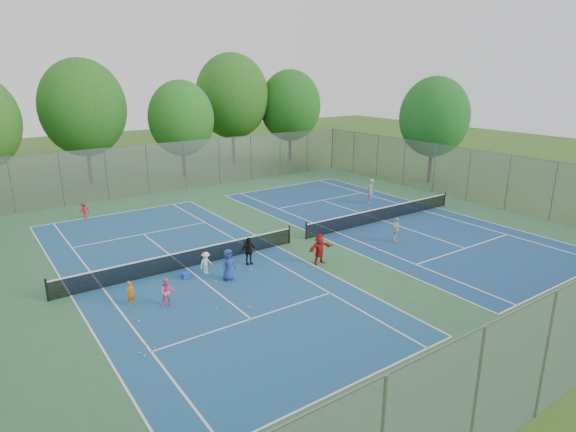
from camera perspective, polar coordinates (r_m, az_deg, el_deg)
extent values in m
plane|color=#33581B|center=(28.23, 1.17, -3.01)|extent=(120.00, 120.00, 0.00)
cube|color=#2F653E|center=(28.23, 1.17, -3.00)|extent=(32.00, 32.00, 0.01)
cube|color=navy|center=(25.02, -11.97, -6.03)|extent=(10.97, 23.77, 0.01)
cube|color=navy|center=(32.64, 11.14, -0.53)|extent=(10.97, 23.77, 0.01)
cube|color=black|center=(24.86, -12.03, -5.10)|extent=(12.87, 0.10, 0.91)
cube|color=black|center=(32.52, 11.19, 0.21)|extent=(12.87, 0.10, 0.91)
cube|color=gray|center=(41.28, -12.09, 5.88)|extent=(32.00, 0.10, 4.00)
cube|color=gray|center=(39.00, 20.60, 4.55)|extent=(0.10, 32.00, 4.00)
cylinder|color=#443326|center=(46.11, -22.48, 6.00)|extent=(0.36, 0.36, 3.85)
ellipsoid|color=#225A1A|center=(45.57, -23.14, 11.71)|extent=(7.20, 7.20, 8.28)
cylinder|color=#443326|center=(46.66, -12.25, 6.57)|extent=(0.36, 0.36, 3.15)
ellipsoid|color=#23651D|center=(46.15, -12.55, 11.25)|extent=(6.00, 6.00, 6.90)
cylinder|color=#443326|center=(52.24, -6.47, 8.50)|extent=(0.36, 0.36, 4.20)
ellipsoid|color=#255D1A|center=(51.76, -6.65, 13.93)|extent=(7.60, 7.60, 8.74)
cylinder|color=#443326|center=(53.75, 0.26, 8.46)|extent=(0.36, 0.36, 3.50)
ellipsoid|color=#1F591A|center=(53.30, 0.27, 12.96)|extent=(6.60, 6.60, 7.59)
cylinder|color=#443326|center=(44.91, 16.52, 6.10)|extent=(0.36, 0.36, 3.50)
ellipsoid|color=#19581C|center=(44.39, 16.95, 11.18)|extent=(6.00, 6.00, 6.90)
cube|color=blue|center=(23.81, -12.05, -6.93)|extent=(0.34, 0.34, 0.28)
cube|color=green|center=(26.93, -4.95, -3.40)|extent=(0.36, 0.36, 0.59)
imported|color=#CC6213|center=(21.66, -18.13, -8.70)|extent=(0.47, 0.38, 1.11)
imported|color=pink|center=(21.15, -14.10, -8.74)|extent=(0.72, 0.62, 1.27)
imported|color=white|center=(24.00, -9.70, -5.50)|extent=(0.81, 0.60, 1.12)
imported|color=black|center=(24.77, -4.70, -4.16)|extent=(0.91, 0.51, 1.46)
imported|color=navy|center=(23.05, -7.08, -5.76)|extent=(0.86, 0.68, 1.55)
imported|color=red|center=(24.80, 3.76, -3.89)|extent=(1.53, 0.49, 1.64)
imported|color=#A71728|center=(35.24, -23.00, 0.62)|extent=(0.80, 0.58, 1.11)
imported|color=#9A9A9D|center=(36.55, 9.72, 2.91)|extent=(0.80, 0.79, 1.87)
imported|color=silver|center=(28.53, 12.69, -1.63)|extent=(0.95, 0.70, 1.50)
sphere|color=gold|center=(18.40, -17.21, -15.27)|extent=(0.07, 0.07, 0.07)
sphere|color=#C5DA32|center=(18.78, -16.45, -14.50)|extent=(0.07, 0.07, 0.07)
sphere|color=#C8DE33|center=(24.28, -4.40, -6.37)|extent=(0.07, 0.07, 0.07)
sphere|color=#CCF138|center=(18.18, -16.64, -15.64)|extent=(0.07, 0.07, 0.07)
sphere|color=#ABCD2F|center=(22.99, -13.52, -8.20)|extent=(0.07, 0.07, 0.07)
sphere|color=gold|center=(18.53, -15.56, -14.86)|extent=(0.07, 0.07, 0.07)
sphere|color=#B8DD33|center=(20.64, -4.57, -10.78)|extent=(0.07, 0.07, 0.07)
sphere|color=#D8F538|center=(23.14, -8.53, -7.73)|extent=(0.07, 0.07, 0.07)
sphere|color=#DAF338|center=(20.42, -17.25, -11.87)|extent=(0.07, 0.07, 0.07)
sphere|color=#DFED37|center=(20.68, -8.50, -10.87)|extent=(0.07, 0.07, 0.07)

